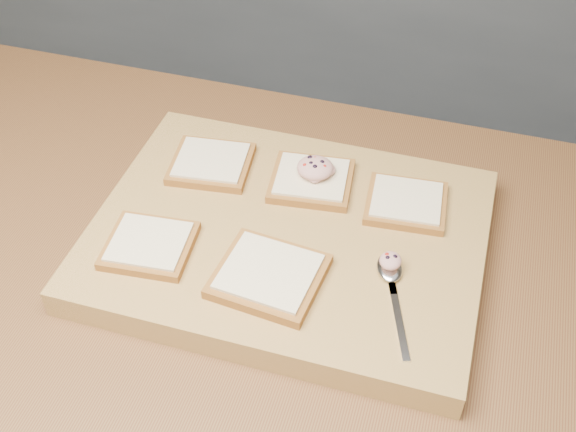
# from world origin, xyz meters

# --- Properties ---
(back_counter) EXTENTS (3.60, 0.62, 0.94)m
(back_counter) POSITION_xyz_m (0.00, 1.43, 0.47)
(back_counter) COLOR slate
(back_counter) RESTS_ON ground
(cutting_board) EXTENTS (0.52, 0.40, 0.04)m
(cutting_board) POSITION_xyz_m (-0.16, 0.04, 0.92)
(cutting_board) COLOR tan
(cutting_board) RESTS_ON island_counter
(bread_far_left) EXTENTS (0.13, 0.12, 0.02)m
(bread_far_left) POSITION_xyz_m (-0.31, 0.13, 0.95)
(bread_far_left) COLOR #955D26
(bread_far_left) RESTS_ON cutting_board
(bread_far_center) EXTENTS (0.13, 0.12, 0.02)m
(bread_far_center) POSITION_xyz_m (-0.15, 0.14, 0.95)
(bread_far_center) COLOR #955D26
(bread_far_center) RESTS_ON cutting_board
(bread_far_right) EXTENTS (0.12, 0.11, 0.02)m
(bread_far_right) POSITION_xyz_m (-0.02, 0.13, 0.95)
(bread_far_right) COLOR #955D26
(bread_far_right) RESTS_ON cutting_board
(bread_near_left) EXTENTS (0.12, 0.11, 0.02)m
(bread_near_left) POSITION_xyz_m (-0.32, -0.05, 0.95)
(bread_near_left) COLOR #955D26
(bread_near_left) RESTS_ON cutting_board
(bread_near_center) EXTENTS (0.14, 0.13, 0.02)m
(bread_near_center) POSITION_xyz_m (-0.16, -0.06, 0.95)
(bread_near_center) COLOR #955D26
(bread_near_center) RESTS_ON cutting_board
(tuna_salad_dollop) EXTENTS (0.05, 0.05, 0.02)m
(tuna_salad_dollop) POSITION_xyz_m (-0.15, 0.14, 0.97)
(tuna_salad_dollop) COLOR tan
(tuna_salad_dollop) RESTS_ON bread_far_center
(spoon) EXTENTS (0.07, 0.16, 0.01)m
(spoon) POSITION_xyz_m (-0.01, -0.01, 0.95)
(spoon) COLOR silver
(spoon) RESTS_ON cutting_board
(spoon_salad) EXTENTS (0.03, 0.03, 0.02)m
(spoon_salad) POSITION_xyz_m (-0.02, 0.00, 0.96)
(spoon_salad) COLOR tan
(spoon_salad) RESTS_ON spoon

